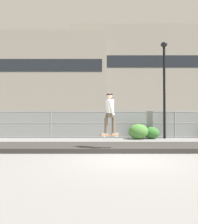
% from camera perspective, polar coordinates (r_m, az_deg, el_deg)
% --- Properties ---
extents(ground_plane, '(120.00, 120.00, 0.00)m').
position_cam_1_polar(ground_plane, '(7.76, 6.96, -12.08)').
color(ground_plane, slate).
extents(gravel_berm, '(16.43, 2.42, 0.20)m').
position_cam_1_polar(gravel_berm, '(10.09, 5.24, -8.99)').
color(gravel_berm, '#33302D').
rests_on(gravel_berm, ground_plane).
extents(skateboard, '(0.82, 0.41, 0.07)m').
position_cam_1_polar(skateboard, '(8.89, 2.54, -6.07)').
color(skateboard, '#9E5B33').
extents(skater, '(0.72, 0.62, 1.68)m').
position_cam_1_polar(skater, '(8.87, 2.53, 0.14)').
color(skater, gray).
rests_on(skater, skateboard).
extents(chain_fence, '(25.77, 0.06, 1.85)m').
position_cam_1_polar(chain_fence, '(15.29, 3.33, -3.21)').
color(chain_fence, gray).
rests_on(chain_fence, ground_plane).
extents(street_lamp, '(0.44, 0.44, 6.54)m').
position_cam_1_polar(street_lamp, '(15.74, 16.22, 8.44)').
color(street_lamp, black).
rests_on(street_lamp, ground_plane).
extents(parked_car_near, '(4.47, 2.09, 1.66)m').
position_cam_1_polar(parked_car_near, '(18.87, -7.63, -3.11)').
color(parked_car_near, '#B7BABF').
rests_on(parked_car_near, ground_plane).
extents(parked_car_mid, '(4.50, 2.14, 1.66)m').
position_cam_1_polar(parked_car_mid, '(19.34, 11.71, -3.05)').
color(parked_car_mid, maroon).
rests_on(parked_car_mid, ground_plane).
extents(library_building, '(22.75, 11.47, 18.51)m').
position_cam_1_polar(library_building, '(50.13, -11.71, 7.75)').
color(library_building, gray).
rests_on(library_building, ground_plane).
extents(office_block, '(28.33, 15.27, 20.47)m').
position_cam_1_polar(office_block, '(53.58, 8.48, 8.22)').
color(office_block, gray).
rests_on(office_block, ground_plane).
extents(shrub_left, '(1.28, 1.05, 0.99)m').
position_cam_1_polar(shrub_left, '(14.69, 9.86, -4.98)').
color(shrub_left, '#477F38').
rests_on(shrub_left, ground_plane).
extents(shrub_center, '(1.02, 0.84, 0.79)m').
position_cam_1_polar(shrub_center, '(15.06, 13.17, -5.26)').
color(shrub_center, '#336B2D').
rests_on(shrub_center, ground_plane).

